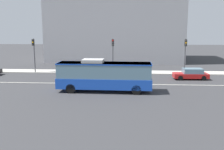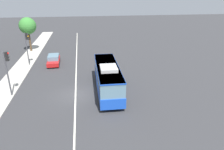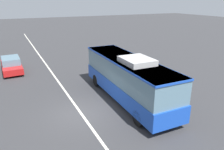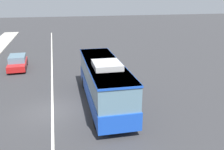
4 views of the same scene
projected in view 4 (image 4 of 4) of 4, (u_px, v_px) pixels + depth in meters
name	position (u px, v px, depth m)	size (l,w,h in m)	color
ground_plane	(52.00, 111.00, 16.76)	(160.00, 160.00, 0.00)	#333335
lane_centre_line	(52.00, 111.00, 16.76)	(76.00, 0.16, 0.01)	silver
transit_bus	(104.00, 80.00, 17.48)	(10.05, 2.71, 3.46)	#1947B7
sedan_red	(18.00, 62.00, 26.26)	(4.56, 1.94, 1.46)	#B21919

